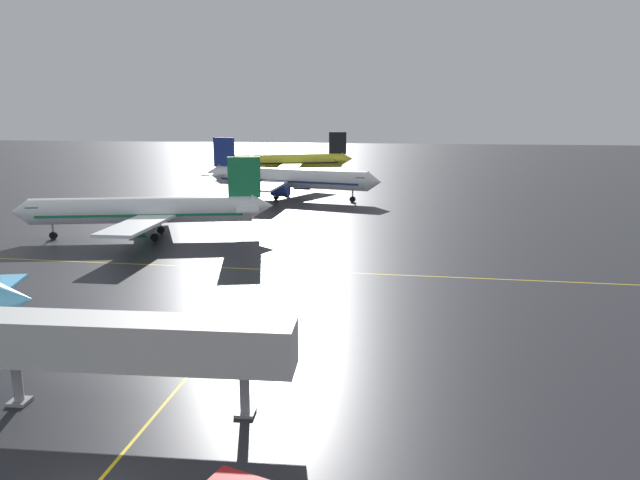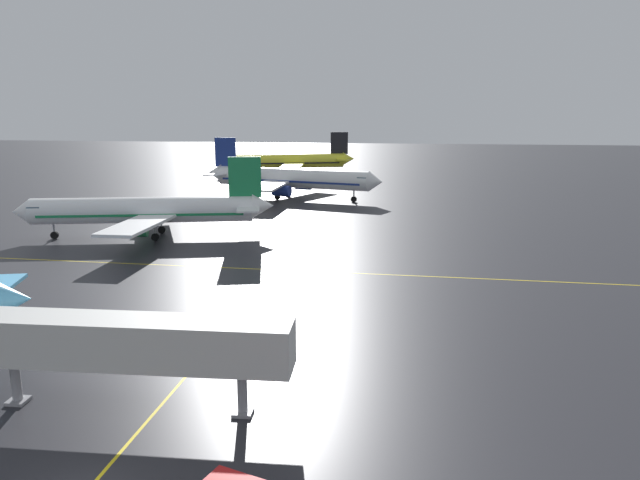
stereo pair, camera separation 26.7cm
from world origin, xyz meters
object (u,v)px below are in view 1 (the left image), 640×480
airliner_third_row (288,178)px  airliner_far_left_stand (285,161)px  jet_bridge (83,341)px  airliner_second_row (146,211)px

airliner_third_row → airliner_far_left_stand: airliner_third_row is taller
jet_bridge → airliner_far_left_stand: bearing=96.8°
airliner_far_left_stand → jet_bridge: size_ratio=1.68×
airliner_third_row → jet_bridge: airliner_third_row is taller
airliner_second_row → jet_bridge: 47.51m
airliner_second_row → jet_bridge: airliner_second_row is taller
airliner_third_row → airliner_far_left_stand: 41.12m
airliner_second_row → airliner_far_left_stand: size_ratio=0.95×
jet_bridge → airliner_second_row: bearing=111.0°
airliner_third_row → jet_bridge: (5.58, -83.02, 0.09)m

